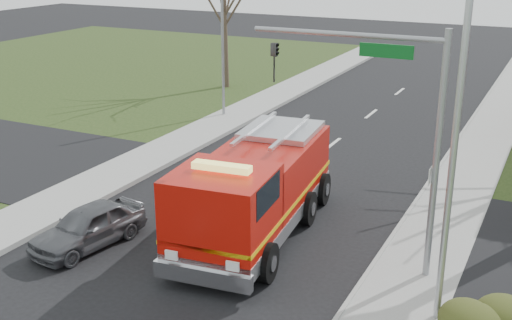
% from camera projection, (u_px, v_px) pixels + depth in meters
% --- Properties ---
extents(ground, '(120.00, 120.00, 0.00)m').
position_uv_depth(ground, '(194.00, 253.00, 19.07)').
color(ground, black).
rests_on(ground, ground).
extents(sidewalk_right, '(2.40, 80.00, 0.15)m').
position_uv_depth(sidewalk_right, '(401.00, 300.00, 16.43)').
color(sidewalk_right, gray).
rests_on(sidewalk_right, ground).
extents(sidewalk_left, '(2.40, 80.00, 0.15)m').
position_uv_depth(sidewalk_left, '(38.00, 213.00, 21.65)').
color(sidewalk_left, gray).
rests_on(sidewalk_left, ground).
extents(traffic_signal_mast, '(5.29, 0.18, 6.80)m').
position_uv_depth(traffic_signal_mast, '(391.00, 107.00, 16.62)').
color(traffic_signal_mast, gray).
rests_on(traffic_signal_mast, ground).
extents(streetlight_pole, '(1.48, 0.16, 8.40)m').
position_uv_depth(streetlight_pole, '(452.00, 143.00, 14.16)').
color(streetlight_pole, '#B7BABF').
rests_on(streetlight_pole, ground).
extents(utility_pole_far, '(0.14, 0.14, 7.00)m').
position_uv_depth(utility_pole_far, '(223.00, 50.00, 32.66)').
color(utility_pole_far, gray).
rests_on(utility_pole_far, ground).
extents(fire_engine, '(3.71, 8.17, 3.19)m').
position_uv_depth(fire_engine, '(255.00, 192.00, 19.76)').
color(fire_engine, '#B11008').
rests_on(fire_engine, ground).
extents(parked_car_maroon, '(2.14, 3.97, 1.28)m').
position_uv_depth(parked_car_maroon, '(88.00, 226.00, 19.32)').
color(parked_car_maroon, '#4C4E52').
rests_on(parked_car_maroon, ground).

